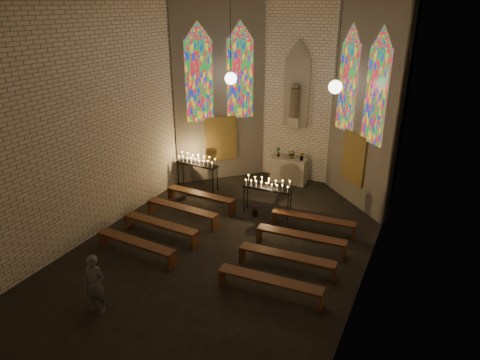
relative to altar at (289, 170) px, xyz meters
name	(u,v)px	position (x,y,z in m)	size (l,w,h in m)	color
floor	(227,245)	(0.00, -5.45, -0.50)	(12.00, 12.00, 0.00)	black
room	(272,101)	(0.00, -2.08, 3.22)	(8.22, 12.43, 7.00)	#F5E7CD
altar	(289,170)	(0.00, 0.00, 0.00)	(1.40, 0.60, 1.00)	#BDB59A
flower_vase_left	(278,152)	(-0.49, 0.00, 0.70)	(0.21, 0.14, 0.39)	#4C723F
flower_vase_center	(292,154)	(0.06, 0.07, 0.68)	(0.33, 0.29, 0.37)	#4C723F
flower_vase_right	(302,156)	(0.51, -0.02, 0.68)	(0.20, 0.16, 0.36)	#4C723F
aisle_flower_pot	(255,211)	(-0.02, -3.33, -0.30)	(0.22, 0.22, 0.39)	#4C723F
votive_stand_left	(197,162)	(-3.00, -2.12, 0.58)	(1.73, 0.49, 1.26)	black
votive_stand_right	(268,186)	(0.30, -3.02, 0.56)	(1.70, 0.46, 1.24)	black
pew_left_0	(200,196)	(-2.06, -3.49, -0.09)	(2.66, 0.52, 0.51)	#502A17
pew_right_0	(313,220)	(2.06, -3.49, -0.09)	(2.66, 0.52, 0.51)	#502A17
pew_left_1	(182,209)	(-2.06, -4.69, -0.09)	(2.66, 0.52, 0.51)	#502A17
pew_right_1	(301,237)	(2.06, -4.69, -0.09)	(2.66, 0.52, 0.51)	#502A17
pew_left_2	(161,225)	(-2.06, -5.89, -0.09)	(2.66, 0.52, 0.51)	#502A17
pew_right_2	(287,257)	(2.06, -5.89, -0.09)	(2.66, 0.52, 0.51)	#502A17
pew_left_3	(136,244)	(-2.06, -7.09, -0.09)	(2.66, 0.52, 0.51)	#502A17
pew_right_3	(270,282)	(2.06, -7.09, -0.09)	(2.66, 0.52, 0.51)	#502A17
visitor	(95,284)	(-1.38, -9.36, 0.24)	(0.54, 0.35, 1.48)	#53555E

